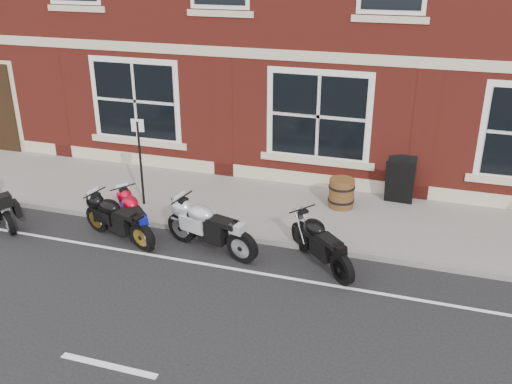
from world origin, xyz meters
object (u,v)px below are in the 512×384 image
moto_sport_black (118,217)px  moto_sport_red (136,214)px  parking_sign (140,156)px  moto_sport_silver (210,225)px  moto_naked_black (322,241)px  moto_touring_silver (1,201)px  a_board_sign (400,180)px  barrel_planter (341,193)px

moto_sport_black → moto_sport_red: bearing=-26.5°
moto_sport_black → parking_sign: 1.79m
moto_sport_black → moto_sport_silver: 2.04m
moto_sport_red → moto_naked_black: (4.03, -0.01, 0.02)m
moto_touring_silver → moto_sport_silver: (4.99, 0.21, 0.06)m
moto_touring_silver → moto_sport_black: (2.96, 0.07, 0.01)m
moto_touring_silver → parking_sign: parking_sign is taller
moto_touring_silver → moto_sport_red: (3.24, 0.34, -0.00)m
moto_sport_red → a_board_sign: a_board_sign is taller
moto_sport_black → moto_naked_black: bearing=-67.8°
moto_sport_silver → a_board_sign: bearing=-28.9°
parking_sign → moto_touring_silver: bearing=-158.3°
moto_naked_black → barrel_planter: bearing=46.8°
moto_naked_black → barrel_planter: moto_naked_black is taller
a_board_sign → moto_sport_silver: bearing=-132.5°
moto_touring_silver → parking_sign: size_ratio=0.77×
a_board_sign → moto_naked_black: bearing=-107.0°
moto_sport_red → parking_sign: 1.63m
moto_touring_silver → parking_sign: 3.26m
moto_touring_silver → moto_sport_red: bearing=-47.2°
moto_touring_silver → moto_naked_black: size_ratio=1.03×
moto_sport_silver → moto_naked_black: bearing=-70.7°
moto_sport_red → a_board_sign: bearing=-13.5°
moto_touring_silver → moto_sport_red: moto_touring_silver is taller
moto_touring_silver → barrel_planter: size_ratio=2.33×
moto_sport_silver → moto_sport_red: bearing=102.1°
moto_touring_silver → moto_sport_silver: bearing=-50.8°
moto_sport_silver → a_board_sign: (3.47, 3.43, 0.10)m
moto_sport_silver → parking_sign: parking_sign is taller
moto_sport_black → a_board_sign: size_ratio=1.77×
moto_sport_red → moto_naked_black: 4.03m
moto_sport_black → barrel_planter: size_ratio=2.84×
moto_naked_black → parking_sign: size_ratio=0.75×
moto_sport_silver → a_board_sign: 4.88m
moto_sport_silver → moto_naked_black: 2.28m
a_board_sign → moto_touring_silver: bearing=-153.9°
moto_sport_black → moto_naked_black: (4.31, 0.26, 0.01)m
moto_sport_black → parking_sign: bearing=28.3°
moto_touring_silver → moto_sport_red: size_ratio=1.07×
moto_sport_red → moto_sport_black: bearing=179.1°
moto_sport_red → moto_sport_silver: size_ratio=0.69×
a_board_sign → barrel_planter: a_board_sign is taller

